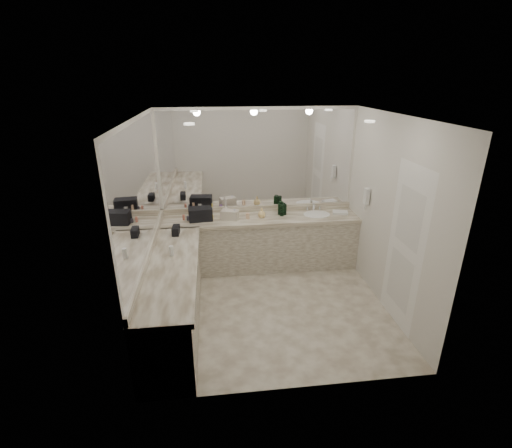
{
  "coord_description": "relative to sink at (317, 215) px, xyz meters",
  "views": [
    {
      "loc": [
        -0.74,
        -4.39,
        3.03
      ],
      "look_at": [
        -0.16,
        0.4,
        1.1
      ],
      "focal_mm": 26.0,
      "sensor_mm": 36.0,
      "label": 1
    }
  ],
  "objects": [
    {
      "name": "vanity_left_base",
      "position": [
        -2.25,
        -1.5,
        -0.48
      ],
      "size": [
        0.6,
        2.4,
        0.84
      ],
      "primitive_type": "cube",
      "color": "beige",
      "rests_on": "floor"
    },
    {
      "name": "backsplash_back",
      "position": [
        -0.95,
        0.28,
        0.05
      ],
      "size": [
        3.2,
        0.04,
        0.1
      ],
      "primitive_type": "cube",
      "color": "beige",
      "rests_on": "vanity_back_top"
    },
    {
      "name": "vanity_back_top",
      "position": [
        -0.95,
        -0.01,
        -0.03
      ],
      "size": [
        3.2,
        0.64,
        0.06
      ],
      "primitive_type": "cube",
      "color": "beige",
      "rests_on": "vanity_back_base"
    },
    {
      "name": "mirror_back",
      "position": [
        -0.95,
        0.29,
        0.88
      ],
      "size": [
        3.12,
        0.01,
        1.55
      ],
      "primitive_type": "cube",
      "color": "white",
      "rests_on": "wall_back"
    },
    {
      "name": "black_toiletry_bag",
      "position": [
        -1.9,
        -0.02,
        0.11
      ],
      "size": [
        0.39,
        0.27,
        0.21
      ],
      "primitive_type": "cube",
      "rotation": [
        0.0,
        0.0,
        0.1
      ],
      "color": "black",
      "rests_on": "vanity_back_top"
    },
    {
      "name": "mirror_left",
      "position": [
        -2.54,
        -1.2,
        0.88
      ],
      "size": [
        0.01,
        2.92,
        1.55
      ],
      "primitive_type": "cube",
      "color": "white",
      "rests_on": "wall_left"
    },
    {
      "name": "vanity_back_base",
      "position": [
        -0.95,
        0.0,
        -0.48
      ],
      "size": [
        3.2,
        0.6,
        0.84
      ],
      "primitive_type": "cube",
      "color": "beige",
      "rests_on": "floor"
    },
    {
      "name": "hand_towel",
      "position": [
        0.4,
        -0.0,
        0.03
      ],
      "size": [
        0.27,
        0.22,
        0.04
      ],
      "primitive_type": "cube",
      "rotation": [
        0.0,
        0.0,
        -0.25
      ],
      "color": "white",
      "rests_on": "vanity_back_top"
    },
    {
      "name": "amenity_bottle_5",
      "position": [
        -1.47,
        0.15,
        0.04
      ],
      "size": [
        0.05,
        0.05,
        0.07
      ],
      "primitive_type": "cylinder",
      "color": "#3F3F4C",
      "rests_on": "vanity_back_top"
    },
    {
      "name": "soap_bottle_c",
      "position": [
        -0.92,
        -0.02,
        0.09
      ],
      "size": [
        0.13,
        0.13,
        0.16
      ],
      "primitive_type": "imported",
      "rotation": [
        0.0,
        0.0,
        0.03
      ],
      "color": "#F8D383",
      "rests_on": "vanity_back_top"
    },
    {
      "name": "amenity_bottle_6",
      "position": [
        -1.93,
        0.11,
        0.06
      ],
      "size": [
        0.06,
        0.06,
        0.1
      ],
      "primitive_type": "cylinder",
      "color": "white",
      "rests_on": "vanity_back_top"
    },
    {
      "name": "sink",
      "position": [
        0.0,
        0.0,
        0.0
      ],
      "size": [
        0.44,
        0.44,
        0.03
      ],
      "primitive_type": "cylinder",
      "color": "white",
      "rests_on": "vanity_back_top"
    },
    {
      "name": "green_bottle_3",
      "position": [
        -0.53,
        0.06,
        0.1
      ],
      "size": [
        0.07,
        0.07,
        0.18
      ],
      "primitive_type": "cylinder",
      "color": "#155027",
      "rests_on": "vanity_back_top"
    },
    {
      "name": "green_bottle_0",
      "position": [
        -0.55,
        0.1,
        0.1
      ],
      "size": [
        0.07,
        0.07,
        0.19
      ],
      "primitive_type": "cylinder",
      "color": "#155027",
      "rests_on": "vanity_back_top"
    },
    {
      "name": "soap_bottle_a",
      "position": [
        -1.5,
        0.05,
        0.11
      ],
      "size": [
        0.09,
        0.09,
        0.22
      ],
      "primitive_type": "imported",
      "rotation": [
        0.0,
        0.0,
        0.06
      ],
      "color": "silver",
      "rests_on": "vanity_back_top"
    },
    {
      "name": "wall_back",
      "position": [
        -0.95,
        0.3,
        0.41
      ],
      "size": [
        3.2,
        0.02,
        2.6
      ],
      "primitive_type": "cube",
      "color": "silver",
      "rests_on": "floor"
    },
    {
      "name": "lotion_left",
      "position": [
        -2.25,
        -1.26,
        0.07
      ],
      "size": [
        0.06,
        0.06,
        0.13
      ],
      "primitive_type": "cylinder",
      "color": "white",
      "rests_on": "vanity_left_top"
    },
    {
      "name": "green_bottle_4",
      "position": [
        -0.61,
        0.08,
        0.1
      ],
      "size": [
        0.06,
        0.06,
        0.19
      ],
      "primitive_type": "cylinder",
      "color": "#155027",
      "rests_on": "vanity_back_top"
    },
    {
      "name": "black_bag_spill",
      "position": [
        -2.25,
        -0.55,
        0.06
      ],
      "size": [
        0.11,
        0.22,
        0.12
      ],
      "primitive_type": "cube",
      "rotation": [
        0.0,
        0.0,
        -0.04
      ],
      "color": "black",
      "rests_on": "vanity_left_top"
    },
    {
      "name": "floor",
      "position": [
        -0.95,
        -1.2,
        -0.9
      ],
      "size": [
        3.2,
        3.2,
        0.0
      ],
      "primitive_type": "plane",
      "color": "beige",
      "rests_on": "ground"
    },
    {
      "name": "amenity_bottle_3",
      "position": [
        -1.16,
        -0.05,
        0.05
      ],
      "size": [
        0.06,
        0.06,
        0.09
      ],
      "primitive_type": "cylinder",
      "color": "#E0B28C",
      "rests_on": "vanity_back_top"
    },
    {
      "name": "backsplash_left",
      "position": [
        -2.53,
        -1.2,
        0.05
      ],
      "size": [
        0.04,
        3.0,
        0.1
      ],
      "primitive_type": "cube",
      "color": "beige",
      "rests_on": "vanity_left_top"
    },
    {
      "name": "soap_bottle_b",
      "position": [
        -1.36,
        -0.06,
        0.09
      ],
      "size": [
        0.1,
        0.11,
        0.18
      ],
      "primitive_type": "imported",
      "rotation": [
        0.0,
        0.0,
        0.41
      ],
      "color": "silver",
      "rests_on": "vanity_back_top"
    },
    {
      "name": "door",
      "position": [
        0.64,
        -1.7,
        0.16
      ],
      "size": [
        0.02,
        0.82,
        2.1
      ],
      "primitive_type": "cube",
      "color": "white",
      "rests_on": "wall_right"
    },
    {
      "name": "amenity_bottle_0",
      "position": [
        -2.03,
        0.1,
        0.07
      ],
      "size": [
        0.04,
        0.04,
        0.13
      ],
      "primitive_type": "cylinder",
      "color": "#E0B28C",
      "rests_on": "vanity_back_top"
    },
    {
      "name": "cream_cosmetic_case",
      "position": [
        -1.44,
        -0.04,
        0.08
      ],
      "size": [
        0.3,
        0.24,
        0.15
      ],
      "primitive_type": "cube",
      "rotation": [
        0.0,
        0.0,
        -0.33
      ],
      "color": "beige",
      "rests_on": "vanity_back_top"
    },
    {
      "name": "green_bottle_1",
      "position": [
        -0.58,
        0.02,
        0.1
      ],
      "size": [
        0.06,
        0.06,
        0.18
      ],
      "primitive_type": "cylinder",
      "color": "#155027",
      "rests_on": "vanity_back_top"
    },
    {
      "name": "amenity_bottle_1",
      "position": [
        -1.73,
        0.0,
        0.04
      ],
      "size": [
        0.06,
        0.06,
        0.07
      ],
      "primitive_type": "cylinder",
      "color": "#F2D84C",
      "rests_on": "vanity_back_top"
    },
    {
      "name": "green_bottle_2",
      "position": [
        -0.58,
        0.14,
        0.11
      ],
      "size": [
        0.07,
        0.07,
        0.21
      ],
      "primitive_type": "cylinder",
      "color": "#155027",
      "rests_on": "vanity_back_top"
    },
    {
      "name": "amenity_bottle_4",
      "position": [
        -2.1,
        -0.0,
        0.04
      ],
      "size": [
        0.06,
        0.06,
        0.07
      ],
      "primitive_type": "cylinder",
      "color": "#3F3F4C",
      "rests_on": "vanity_back_top"
    },
    {
      "name": "amenity_bottle_2",
      "position": [
        -2.17,
        0.01,
        0.05
      ],
      "size": [
        0.04,
        0.04,
        0.09
      ],
      "primitive_type": "cylinder",
      "color": "#E57F66",
      "rests_on": "vanity_back_top"
    },
    {
      "name": "wall_phone",
      "position": [
        0.61,
        -0.5,
        0.46
      ],
      "size": [
        0.06,
        0.1,
        0.24
      ],
      "primitive_type": "cube",
      "color": "white",
      "rests_on": "wall_right"
    },
    {
      "name": "faucet",
      "position": [
        0.0,
        0.21,
        0.07
      ],
      "size": [
        0.24,
        0.16,
        0.14
      ],
      "primitive_type": "cube",
      "color": "silver",
      "rests_on": "vanity_back_top"
    },
    {
      "name": "wall_right",
      "position": [
        0.65,
        -1.2,
        0.41
      ],
      "size": [
        0.02,
        3.0,
        2.6
      ],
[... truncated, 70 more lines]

